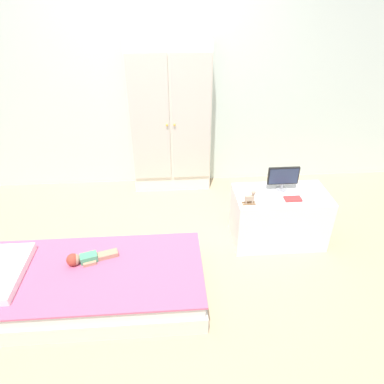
# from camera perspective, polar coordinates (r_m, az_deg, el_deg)

# --- Properties ---
(ground_plane) EXTENTS (10.00, 10.00, 0.02)m
(ground_plane) POSITION_cam_1_polar(r_m,az_deg,el_deg) (3.13, -5.49, -12.22)
(ground_plane) COLOR tan
(back_wall) EXTENTS (6.40, 0.05, 2.70)m
(back_wall) POSITION_cam_1_polar(r_m,az_deg,el_deg) (3.93, -6.34, 19.58)
(back_wall) COLOR silver
(back_wall) RESTS_ON ground_plane
(bed) EXTENTS (1.70, 0.83, 0.27)m
(bed) POSITION_cam_1_polar(r_m,az_deg,el_deg) (2.88, -15.88, -14.35)
(bed) COLOR silver
(bed) RESTS_ON ground_plane
(pillow) EXTENTS (0.32, 0.59, 0.06)m
(pillow) POSITION_cam_1_polar(r_m,az_deg,el_deg) (2.98, -28.91, -11.54)
(pillow) COLOR white
(pillow) RESTS_ON bed
(doll) EXTENTS (0.39, 0.18, 0.10)m
(doll) POSITION_cam_1_polar(r_m,az_deg,el_deg) (2.86, -17.55, -10.40)
(doll) COLOR #4CA375
(doll) RESTS_ON bed
(wardrobe) EXTENTS (0.88, 0.29, 1.67)m
(wardrobe) POSITION_cam_1_polar(r_m,az_deg,el_deg) (3.89, -3.58, 11.72)
(wardrobe) COLOR white
(wardrobe) RESTS_ON ground_plane
(tv_stand) EXTENTS (0.84, 0.45, 0.51)m
(tv_stand) POSITION_cam_1_polar(r_m,az_deg,el_deg) (3.34, 14.05, -4.05)
(tv_stand) COLOR white
(tv_stand) RESTS_ON ground_plane
(tv_monitor) EXTENTS (0.28, 0.10, 0.22)m
(tv_monitor) POSITION_cam_1_polar(r_m,az_deg,el_deg) (3.20, 14.81, 2.43)
(tv_monitor) COLOR #99999E
(tv_monitor) RESTS_ON tv_stand
(rocking_horse_toy) EXTENTS (0.11, 0.04, 0.13)m
(rocking_horse_toy) POSITION_cam_1_polar(r_m,az_deg,el_deg) (2.97, 9.61, -0.88)
(rocking_horse_toy) COLOR #8E6642
(rocking_horse_toy) RESTS_ON tv_stand
(book_red) EXTENTS (0.15, 0.08, 0.02)m
(book_red) POSITION_cam_1_polar(r_m,az_deg,el_deg) (3.14, 16.28, -1.10)
(book_red) COLOR #CC3838
(book_red) RESTS_ON tv_stand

